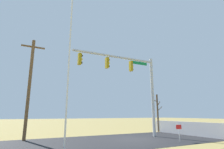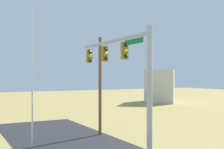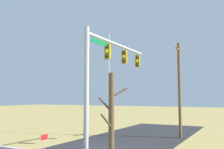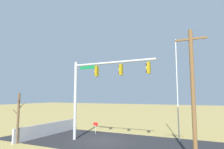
% 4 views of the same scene
% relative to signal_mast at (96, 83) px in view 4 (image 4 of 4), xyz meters
% --- Properties ---
extents(ground_plane, '(160.00, 160.00, 0.00)m').
position_rel_signal_mast_xyz_m(ground_plane, '(-0.35, -0.79, -5.37)').
color(ground_plane, '#9E894C').
extents(road_surface, '(28.00, 8.00, 0.01)m').
position_rel_signal_mast_xyz_m(road_surface, '(-4.35, -0.79, -5.36)').
color(road_surface, '#232326').
rests_on(road_surface, ground_plane).
extents(sidewalk_corner, '(6.00, 6.00, 0.01)m').
position_rel_signal_mast_xyz_m(sidewalk_corner, '(3.35, -0.03, -5.37)').
color(sidewalk_corner, '#B7B5AD').
rests_on(sidewalk_corner, ground_plane).
extents(retaining_fence, '(0.20, 8.45, 1.29)m').
position_rel_signal_mast_xyz_m(retaining_fence, '(6.02, -0.41, -4.73)').
color(retaining_fence, '#A8A8AD').
rests_on(retaining_fence, ground_plane).
extents(signal_mast, '(8.17, 0.44, 7.48)m').
position_rel_signal_mast_xyz_m(signal_mast, '(0.00, 0.00, 0.00)').
color(signal_mast, '#B2B5BA').
rests_on(signal_mast, ground_plane).
extents(flagpole, '(0.10, 0.10, 9.59)m').
position_rel_signal_mast_xyz_m(flagpole, '(-6.76, -3.53, -0.57)').
color(flagpole, silver).
rests_on(flagpole, ground_plane).
extents(utility_pole, '(1.90, 0.26, 8.34)m').
position_rel_signal_mast_xyz_m(utility_pole, '(-8.45, 2.61, -1.03)').
color(utility_pole, brown).
rests_on(utility_pole, ground_plane).
extents(bare_tree, '(1.27, 1.02, 4.40)m').
position_rel_signal_mast_xyz_m(bare_tree, '(5.96, 3.42, -3.11)').
color(bare_tree, brown).
rests_on(bare_tree, ground_plane).
extents(open_sign, '(0.56, 0.04, 1.22)m').
position_rel_signal_mast_xyz_m(open_sign, '(1.96, -3.34, -4.46)').
color(open_sign, silver).
rests_on(open_sign, ground_plane).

